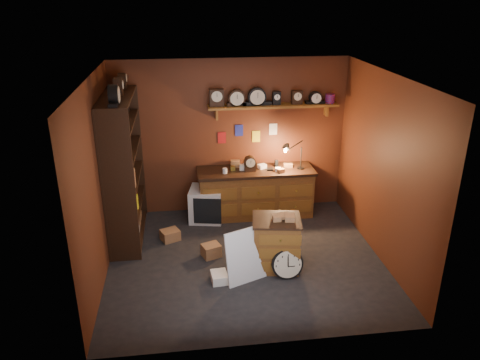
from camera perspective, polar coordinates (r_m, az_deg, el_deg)
name	(u,v)px	position (r m, az deg, el deg)	size (l,w,h in m)	color
floor	(245,259)	(7.08, 0.63, -9.63)	(4.00, 4.00, 0.00)	black
room_shell	(248,147)	(6.44, 0.95, 4.00)	(4.02, 3.62, 2.71)	#582814
shelving_unit	(121,163)	(7.42, -14.27, 1.98)	(0.47, 1.60, 2.58)	black
workbench	(256,190)	(8.20, 1.91, -1.20)	(2.02, 0.66, 1.36)	brown
low_cabinet	(276,241)	(6.72, 4.42, -7.44)	(0.75, 0.66, 0.86)	brown
big_round_clock	(287,264)	(6.60, 5.79, -10.13)	(0.44, 0.15, 0.44)	black
white_panel	(246,280)	(6.64, 0.69, -12.05)	(0.59, 0.03, 0.79)	silver
mini_fridge	(206,204)	(8.12, -4.12, -2.95)	(0.64, 0.66, 0.57)	silver
floor_box_a	(170,235)	(7.62, -8.50, -6.65)	(0.28, 0.23, 0.17)	#9A6A43
floor_box_b	(219,277)	(6.58, -2.55, -11.76)	(0.21, 0.26, 0.13)	white
floor_box_c	(211,251)	(7.11, -3.53, -8.58)	(0.26, 0.22, 0.20)	#9A6A43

